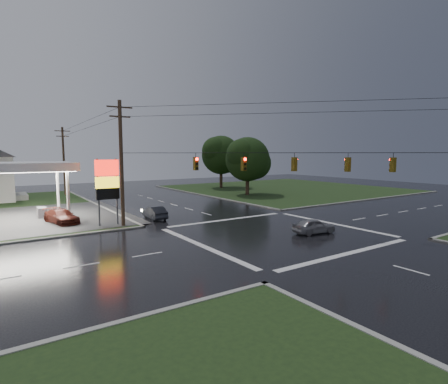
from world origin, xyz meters
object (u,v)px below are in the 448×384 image
pylon_sign (107,181)px  tree_ne_near (248,159)px  utility_pole_nw (121,162)px  utility_pole_n (64,160)px  car_north (155,213)px  car_crossing (314,226)px  tree_ne_far (222,155)px  car_pump (61,216)px

pylon_sign → tree_ne_near: tree_ne_near is taller
utility_pole_nw → utility_pole_n: size_ratio=1.05×
car_north → car_crossing: 15.50m
utility_pole_nw → tree_ne_far: utility_pole_nw is taller
pylon_sign → utility_pole_nw: utility_pole_nw is taller
pylon_sign → utility_pole_nw: 2.22m
tree_ne_far → utility_pole_nw: bearing=-137.4°
pylon_sign → utility_pole_n: (1.00, 27.50, 1.46)m
utility_pole_nw → car_crossing: utility_pole_nw is taller
car_north → car_crossing: (8.22, -13.14, -0.02)m
utility_pole_n → car_crossing: size_ratio=2.93×
tree_ne_far → car_pump: bearing=-147.2°
tree_ne_near → car_crossing: size_ratio=2.51×
utility_pole_n → car_pump: utility_pole_n is taller
car_north → tree_ne_near: bearing=-149.8°
car_pump → tree_ne_far: bearing=17.9°
utility_pole_nw → car_north: (3.74, 1.85, -5.09)m
utility_pole_nw → tree_ne_far: (26.65, 24.49, 0.46)m
car_north → car_crossing: car_north is taller
utility_pole_n → car_north: (3.74, -26.65, -4.84)m
tree_ne_far → car_pump: size_ratio=2.16×
utility_pole_nw → car_pump: (-4.33, 4.50, -5.06)m
utility_pole_n → car_pump: size_ratio=2.31×
utility_pole_nw → tree_ne_far: bearing=42.6°
pylon_sign → tree_ne_near: (24.64, 11.49, 1.55)m
pylon_sign → tree_ne_near: 27.23m
tree_ne_far → car_crossing: (-14.69, -35.79, -5.57)m
utility_pole_n → tree_ne_near: 28.55m
tree_ne_far → utility_pole_n: bearing=171.5°
car_north → utility_pole_nw: bearing=28.4°
tree_ne_near → car_pump: bearing=-164.1°
car_north → car_pump: car_pump is taller
utility_pole_n → tree_ne_far: utility_pole_n is taller
tree_ne_far → car_pump: 37.28m
utility_pole_nw → utility_pole_n: (0.00, 28.50, -0.25)m
pylon_sign → tree_ne_far: bearing=40.4°
utility_pole_n → car_crossing: (11.96, -39.79, -4.86)m
pylon_sign → car_north: bearing=10.2°
utility_pole_n → tree_ne_near: bearing=-34.1°
car_crossing → car_pump: 22.69m
tree_ne_near → car_crossing: bearing=-116.1°
tree_ne_near → car_crossing: 26.96m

